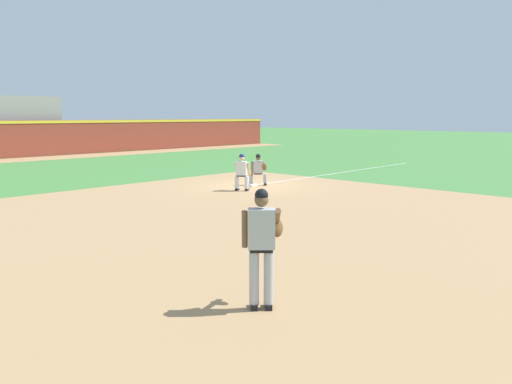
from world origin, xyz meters
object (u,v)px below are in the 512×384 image
at_px(first_base_bag, 251,185).
at_px(pitcher, 262,241).
at_px(baserunner, 242,171).
at_px(baseball, 262,216).
at_px(first_baseman, 259,168).

height_order(first_base_bag, pitcher, pitcher).
height_order(pitcher, baserunner, pitcher).
distance_m(baseball, pitcher, 7.00).
bearing_deg(first_baseman, first_base_bag, 154.15).
xyz_separation_m(baseball, first_baseman, (4.83, 4.63, 0.69)).
relative_size(first_base_bag, baserunner, 0.26).
xyz_separation_m(first_base_bag, baserunner, (-1.26, -0.68, 0.75)).
bearing_deg(first_base_bag, first_baseman, -25.85).
bearing_deg(baserunner, pitcher, -133.60).
bearing_deg(baseball, first_base_bag, 46.42).
relative_size(pitcher, first_baseman, 1.39).
bearing_deg(baseball, baserunner, 51.27).
xyz_separation_m(baseball, baserunner, (3.28, 4.09, 0.76)).
bearing_deg(baserunner, first_baseman, 19.23).
bearing_deg(baseball, first_baseman, 43.81).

